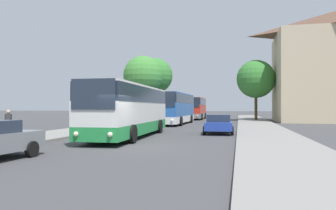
% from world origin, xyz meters
% --- Properties ---
extents(ground_plane, '(300.00, 300.00, 0.00)m').
position_xyz_m(ground_plane, '(0.00, 0.00, 0.00)').
color(ground_plane, '#424244').
rests_on(ground_plane, ground).
extents(sidewalk_left, '(4.00, 120.00, 0.15)m').
position_xyz_m(sidewalk_left, '(-7.00, 0.00, 0.07)').
color(sidewalk_left, gray).
rests_on(sidewalk_left, ground_plane).
extents(sidewalk_right, '(4.00, 120.00, 0.15)m').
position_xyz_m(sidewalk_right, '(7.00, 0.00, 0.07)').
color(sidewalk_right, gray).
rests_on(sidewalk_right, ground_plane).
extents(bus_front, '(2.98, 11.94, 3.28)m').
position_xyz_m(bus_front, '(-1.72, 4.87, 1.76)').
color(bus_front, '#238942').
rests_on(bus_front, ground_plane).
extents(bus_middle, '(2.92, 11.87, 3.45)m').
position_xyz_m(bus_middle, '(-1.92, 21.12, 1.84)').
color(bus_middle, silver).
rests_on(bus_middle, ground_plane).
extents(bus_rear, '(2.85, 10.29, 3.39)m').
position_xyz_m(bus_rear, '(-1.62, 36.84, 1.81)').
color(bus_rear, gray).
rests_on(bus_rear, ground_plane).
extents(parked_car_right_near, '(2.23, 4.16, 1.39)m').
position_xyz_m(parked_car_right_near, '(3.68, 8.83, 0.73)').
color(parked_car_right_near, '#233D9E').
rests_on(parked_car_right_near, ground_plane).
extents(pedestrian_waiting_near, '(0.36, 0.36, 1.63)m').
position_xyz_m(pedestrian_waiting_near, '(-6.95, 0.15, 0.97)').
color(pedestrian_waiting_near, '#23232D').
rests_on(pedestrian_waiting_near, sidewalk_left).
extents(tree_left_near, '(4.75, 4.75, 8.41)m').
position_xyz_m(tree_left_near, '(-5.92, 27.54, 6.16)').
color(tree_left_near, brown).
rests_on(tree_left_near, sidewalk_left).
extents(tree_left_far, '(4.71, 4.71, 7.90)m').
position_xyz_m(tree_left_far, '(-6.02, 22.23, 5.67)').
color(tree_left_far, '#47331E').
rests_on(tree_left_far, sidewalk_left).
extents(tree_right_near, '(5.36, 5.36, 8.44)m').
position_xyz_m(tree_right_near, '(7.48, 32.49, 5.89)').
color(tree_right_near, '#513D23').
rests_on(tree_right_near, sidewalk_right).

